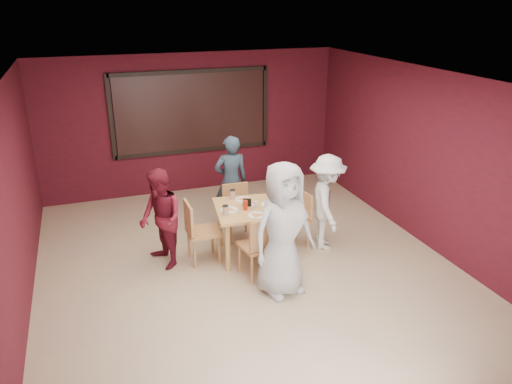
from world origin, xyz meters
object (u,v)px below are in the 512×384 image
object	(u,v)px
chair_front	(260,244)
chair_back	(237,208)
dining_table	(250,214)
chair_left	(198,228)
diner_front	(283,230)
diner_right	(327,202)
chair_right	(297,216)
diner_left	(161,219)
diner_back	(231,181)

from	to	relation	value
chair_front	chair_back	world-z (taller)	chair_front
dining_table	chair_left	world-z (taller)	chair_left
diner_front	diner_right	bearing A→B (deg)	27.33
chair_right	diner_left	distance (m)	2.18
chair_right	diner_left	bearing A→B (deg)	178.44
chair_left	diner_back	distance (m)	1.48
diner_back	diner_left	distance (m)	1.79
chair_left	diner_right	xyz separation A→B (m)	(2.04, -0.21, 0.22)
dining_table	chair_back	xyz separation A→B (m)	(0.02, 0.71, -0.20)
chair_left	diner_right	world-z (taller)	diner_right
diner_left	chair_front	bearing A→B (deg)	42.04
diner_back	chair_back	bearing A→B (deg)	86.56
chair_right	diner_right	distance (m)	0.52
chair_back	diner_left	size ratio (longest dim) A/B	0.60
chair_right	diner_back	distance (m)	1.41
diner_front	chair_right	bearing A→B (deg)	44.60
diner_right	dining_table	bearing A→B (deg)	100.33
chair_back	diner_right	bearing A→B (deg)	-34.55
dining_table	diner_back	xyz separation A→B (m)	(0.08, 1.24, 0.10)
diner_back	diner_front	bearing A→B (deg)	93.12
chair_left	chair_right	xyz separation A→B (m)	(1.64, 0.01, -0.04)
chair_right	diner_front	size ratio (longest dim) A/B	0.48
dining_table	diner_right	bearing A→B (deg)	-5.86
diner_left	diner_right	world-z (taller)	diner_right
chair_back	diner_front	size ratio (longest dim) A/B	0.49
diner_back	chair_left	bearing A→B (deg)	55.84
chair_left	chair_right	world-z (taller)	chair_left
chair_back	diner_front	bearing A→B (deg)	-87.92
diner_front	diner_left	bearing A→B (deg)	124.96
chair_back	diner_left	xyz separation A→B (m)	(-1.35, -0.57, 0.24)
diner_front	chair_back	bearing A→B (deg)	78.75
diner_back	dining_table	bearing A→B (deg)	89.30
chair_front	chair_back	distance (m)	1.41
diner_left	chair_right	bearing A→B (deg)	74.22
dining_table	chair_right	distance (m)	0.87
dining_table	chair_front	distance (m)	0.71
dining_table	chair_back	distance (m)	0.74
dining_table	diner_right	distance (m)	1.25
chair_back	chair_right	distance (m)	1.03
dining_table	chair_right	bearing A→B (deg)	5.76
chair_left	diner_right	bearing A→B (deg)	-5.76
dining_table	diner_back	bearing A→B (deg)	86.36
chair_front	chair_left	world-z (taller)	chair_left
diner_back	chair_right	bearing A→B (deg)	126.27
chair_back	diner_back	bearing A→B (deg)	83.62
diner_right	diner_left	bearing A→B (deg)	100.17
chair_back	diner_right	xyz separation A→B (m)	(1.22, -0.84, 0.26)
chair_back	diner_front	world-z (taller)	diner_front
chair_left	dining_table	bearing A→B (deg)	-5.61
dining_table	chair_back	bearing A→B (deg)	88.40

